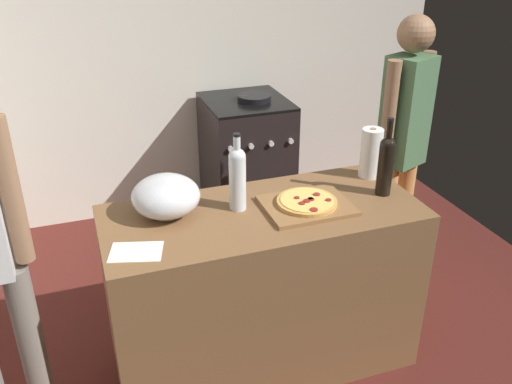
{
  "coord_description": "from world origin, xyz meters",
  "views": [
    {
      "loc": [
        -0.71,
        -1.47,
        2.11
      ],
      "look_at": [
        0.06,
        0.73,
        0.94
      ],
      "focal_mm": 38.71,
      "sensor_mm": 36.0,
      "label": 1
    }
  ],
  "objects": [
    {
      "name": "ground_plane",
      "position": [
        0.0,
        1.24,
        -0.01
      ],
      "size": [
        4.24,
        3.08,
        0.02
      ],
      "primitive_type": "cube",
      "color": "#511E19"
    },
    {
      "name": "kitchen_wall_rear",
      "position": [
        0.0,
        2.53,
        1.3
      ],
      "size": [
        4.24,
        0.1,
        2.6
      ],
      "primitive_type": "cube",
      "color": "silver",
      "rests_on": "ground_plane"
    },
    {
      "name": "counter",
      "position": [
        0.06,
        0.63,
        0.44
      ],
      "size": [
        1.48,
        0.64,
        0.89
      ],
      "primitive_type": "cube",
      "color": "brown",
      "rests_on": "ground_plane"
    },
    {
      "name": "cutting_board",
      "position": [
        0.26,
        0.59,
        0.9
      ],
      "size": [
        0.4,
        0.32,
        0.02
      ],
      "primitive_type": "cube",
      "color": "olive",
      "rests_on": "counter"
    },
    {
      "name": "pizza",
      "position": [
        0.26,
        0.59,
        0.92
      ],
      "size": [
        0.28,
        0.28,
        0.03
      ],
      "color": "tan",
      "rests_on": "cutting_board"
    },
    {
      "name": "mixing_bowl",
      "position": [
        -0.36,
        0.74,
        0.98
      ],
      "size": [
        0.31,
        0.31,
        0.19
      ],
      "color": "#B2B2B7",
      "rests_on": "counter"
    },
    {
      "name": "paper_towel_roll",
      "position": [
        0.71,
        0.8,
        1.02
      ],
      "size": [
        0.11,
        0.11,
        0.26
      ],
      "color": "white",
      "rests_on": "counter"
    },
    {
      "name": "wine_bottle_amber",
      "position": [
        -0.04,
        0.69,
        1.05
      ],
      "size": [
        0.08,
        0.08,
        0.37
      ],
      "color": "silver",
      "rests_on": "counter"
    },
    {
      "name": "wine_bottle_dark",
      "position": [
        0.67,
        0.6,
        1.05
      ],
      "size": [
        0.07,
        0.07,
        0.39
      ],
      "color": "black",
      "rests_on": "counter"
    },
    {
      "name": "recipe_sheet",
      "position": [
        -0.54,
        0.47,
        0.89
      ],
      "size": [
        0.24,
        0.2,
        0.0
      ],
      "primitive_type": "cube",
      "rotation": [
        0.0,
        0.0,
        -0.28
      ],
      "color": "white",
      "rests_on": "counter"
    },
    {
      "name": "stove",
      "position": [
        0.48,
        2.13,
        0.47
      ],
      "size": [
        0.58,
        0.64,
        0.98
      ],
      "color": "black",
      "rests_on": "ground_plane"
    },
    {
      "name": "person_in_red",
      "position": [
        1.05,
        1.03,
        0.96
      ],
      "size": [
        0.37,
        0.27,
        1.65
      ],
      "color": "#D88C4C",
      "rests_on": "ground_plane"
    }
  ]
}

